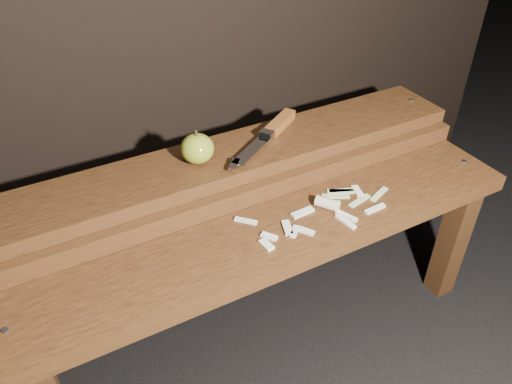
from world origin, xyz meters
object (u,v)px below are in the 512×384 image
bench_front_tier (282,255)px  knife (273,130)px  bench_rear_tier (236,181)px  apple (197,149)px

bench_front_tier → knife: knife is taller
bench_rear_tier → knife: size_ratio=4.46×
bench_front_tier → bench_rear_tier: bearing=90.0°
knife → bench_rear_tier: bearing=-166.7°
apple → knife: 0.22m
bench_front_tier → apple: size_ratio=14.75×
apple → knife: size_ratio=0.30×
bench_rear_tier → bench_front_tier: bearing=-90.0°
knife → apple: bearing=-173.5°
bench_rear_tier → apple: bearing=177.3°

